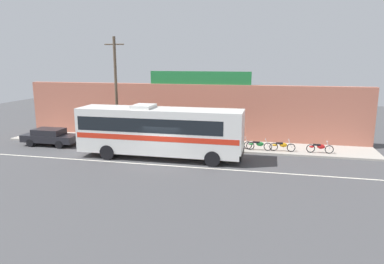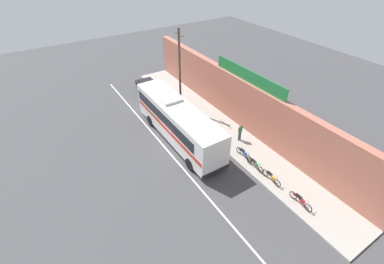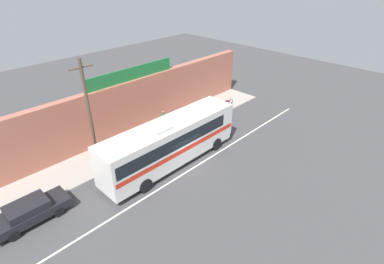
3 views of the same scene
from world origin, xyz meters
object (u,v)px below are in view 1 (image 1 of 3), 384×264
object	(u,v)px
motorcycle_blue	(282,146)
motorcycle_black	(259,145)
intercity_bus	(159,129)
motorcycle_orange	(239,143)
utility_pole	(116,90)
parked_car	(50,136)
pedestrian_near_shop	(216,131)
motorcycle_purple	(320,147)

from	to	relation	value
motorcycle_blue	motorcycle_black	size ratio (longest dim) A/B	0.98
intercity_bus	motorcycle_orange	bearing A→B (deg)	31.87
intercity_bus	utility_pole	bearing A→B (deg)	146.77
motorcycle_black	parked_car	bearing A→B (deg)	-174.63
utility_pole	motorcycle_orange	size ratio (longest dim) A/B	4.45
intercity_bus	motorcycle_blue	xyz separation A→B (m)	(8.56, 3.27, -1.50)
parked_car	pedestrian_near_shop	distance (m)	13.52
motorcycle_blue	motorcycle_orange	distance (m)	3.21
motorcycle_orange	motorcycle_purple	bearing A→B (deg)	0.24
pedestrian_near_shop	motorcycle_orange	bearing A→B (deg)	-31.99
intercity_bus	motorcycle_purple	xyz separation A→B (m)	(11.24, 3.35, -1.50)
motorcycle_purple	pedestrian_near_shop	xyz separation A→B (m)	(-7.88, 1.22, 0.59)
motorcycle_purple	motorcycle_black	size ratio (longest dim) A/B	0.99
parked_car	motorcycle_black	bearing A→B (deg)	5.37
motorcycle_blue	pedestrian_near_shop	bearing A→B (deg)	165.88
motorcycle_purple	motorcycle_orange	distance (m)	5.88
utility_pole	motorcycle_purple	size ratio (longest dim) A/B	4.44
parked_car	motorcycle_blue	xyz separation A→B (m)	(18.40, 1.63, -0.17)
utility_pole	motorcycle_orange	world-z (taller)	utility_pole
parked_car	motorcycle_blue	world-z (taller)	parked_car
utility_pole	motorcycle_orange	distance (m)	10.57
utility_pole	motorcycle_black	bearing A→B (deg)	1.53
intercity_bus	motorcycle_orange	distance (m)	6.48
parked_car	motorcycle_black	xyz separation A→B (m)	(16.68, 1.57, -0.17)
motorcycle_blue	motorcycle_orange	bearing A→B (deg)	178.89
pedestrian_near_shop	utility_pole	bearing A→B (deg)	-167.92
motorcycle_blue	motorcycle_orange	xyz separation A→B (m)	(-3.21, 0.06, 0.00)
intercity_bus	motorcycle_blue	world-z (taller)	intercity_bus
motorcycle_black	pedestrian_near_shop	size ratio (longest dim) A/B	1.11
utility_pole	parked_car	bearing A→B (deg)	-166.78
motorcycle_blue	motorcycle_black	distance (m)	1.71
utility_pole	motorcycle_blue	xyz separation A→B (m)	(13.00, 0.36, -3.96)
utility_pole	motorcycle_purple	world-z (taller)	utility_pole
intercity_bus	pedestrian_near_shop	xyz separation A→B (m)	(3.36, 4.57, -0.91)
motorcycle_black	utility_pole	bearing A→B (deg)	-178.47
motorcycle_blue	motorcycle_black	bearing A→B (deg)	-178.02
motorcycle_orange	motorcycle_blue	bearing A→B (deg)	-1.11
motorcycle_black	intercity_bus	bearing A→B (deg)	-154.90
parked_car	pedestrian_near_shop	bearing A→B (deg)	12.55
utility_pole	motorcycle_black	distance (m)	11.96
intercity_bus	motorcycle_blue	distance (m)	9.28
motorcycle_blue	pedestrian_near_shop	world-z (taller)	pedestrian_near_shop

